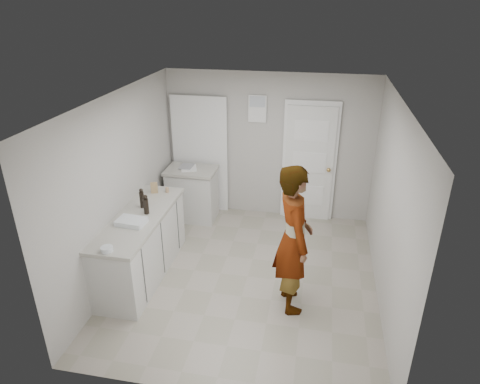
% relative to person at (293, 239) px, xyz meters
% --- Properties ---
extents(ground, '(4.00, 4.00, 0.00)m').
position_rel_person_xyz_m(ground, '(-0.63, 0.45, -0.95)').
color(ground, gray).
rests_on(ground, ground).
extents(room_shell, '(4.00, 4.00, 4.00)m').
position_rel_person_xyz_m(room_shell, '(-0.80, 2.40, 0.08)').
color(room_shell, '#AFACA5').
rests_on(room_shell, ground).
extents(main_counter, '(0.64, 1.96, 0.93)m').
position_rel_person_xyz_m(main_counter, '(-2.08, 0.25, -0.52)').
color(main_counter, silver).
rests_on(main_counter, ground).
extents(side_counter, '(0.84, 0.61, 0.93)m').
position_rel_person_xyz_m(side_counter, '(-1.88, 2.00, -0.52)').
color(side_counter, silver).
rests_on(side_counter, ground).
extents(person, '(0.65, 0.80, 1.90)m').
position_rel_person_xyz_m(person, '(0.00, 0.00, 0.00)').
color(person, silver).
rests_on(person, ground).
extents(cake_mix_box, '(0.11, 0.08, 0.16)m').
position_rel_person_xyz_m(cake_mix_box, '(-2.13, 0.98, 0.06)').
color(cake_mix_box, olive).
rests_on(cake_mix_box, main_counter).
extents(spice_jar, '(0.05, 0.05, 0.08)m').
position_rel_person_xyz_m(spice_jar, '(-1.95, 1.04, 0.01)').
color(spice_jar, tan).
rests_on(spice_jar, main_counter).
extents(oil_cruet_a, '(0.07, 0.07, 0.28)m').
position_rel_person_xyz_m(oil_cruet_a, '(-1.99, 0.34, 0.11)').
color(oil_cruet_a, black).
rests_on(oil_cruet_a, main_counter).
extents(oil_cruet_b, '(0.06, 0.06, 0.28)m').
position_rel_person_xyz_m(oil_cruet_b, '(-2.12, 0.50, 0.11)').
color(oil_cruet_b, black).
rests_on(oil_cruet_b, main_counter).
extents(baking_dish, '(0.38, 0.28, 0.06)m').
position_rel_person_xyz_m(baking_dish, '(-2.08, 0.03, 0.01)').
color(baking_dish, silver).
rests_on(baking_dish, main_counter).
extents(egg_bowl, '(0.14, 0.14, 0.05)m').
position_rel_person_xyz_m(egg_bowl, '(-2.08, -0.63, 0.00)').
color(egg_bowl, silver).
rests_on(egg_bowl, main_counter).
extents(papers, '(0.35, 0.39, 0.01)m').
position_rel_person_xyz_m(papers, '(-1.92, 2.02, -0.02)').
color(papers, white).
rests_on(papers, side_counter).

